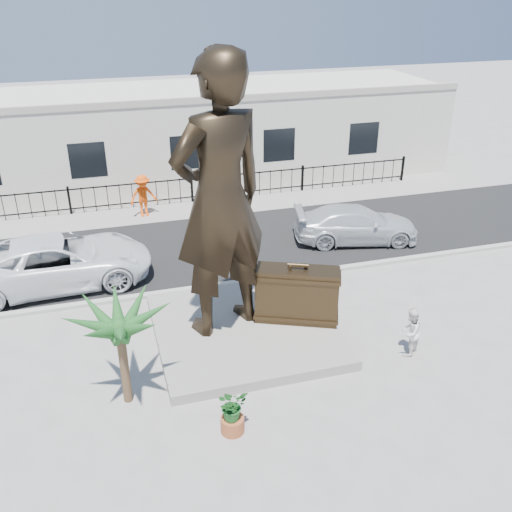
% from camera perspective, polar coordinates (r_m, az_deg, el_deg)
% --- Properties ---
extents(ground, '(100.00, 100.00, 0.00)m').
position_cam_1_polar(ground, '(16.19, 2.00, -10.37)').
color(ground, '#9E9991').
rests_on(ground, ground).
extents(street, '(40.00, 7.00, 0.01)m').
position_cam_1_polar(street, '(22.86, -4.19, 1.29)').
color(street, black).
rests_on(street, ground).
extents(curb, '(40.00, 0.25, 0.12)m').
position_cam_1_polar(curb, '(19.79, -2.01, -2.71)').
color(curb, '#A5A399').
rests_on(curb, ground).
extents(far_sidewalk, '(40.00, 2.50, 0.02)m').
position_cam_1_polar(far_sidewalk, '(26.47, -6.05, 4.84)').
color(far_sidewalk, '#9E9991').
rests_on(far_sidewalk, ground).
extents(plinth, '(5.20, 5.20, 0.30)m').
position_cam_1_polar(plinth, '(17.16, -1.15, -7.37)').
color(plinth, gray).
rests_on(plinth, ground).
extents(fence, '(22.00, 0.10, 1.20)m').
position_cam_1_polar(fence, '(27.00, -6.43, 6.60)').
color(fence, black).
rests_on(fence, ground).
extents(building, '(28.00, 7.00, 4.40)m').
position_cam_1_polar(building, '(30.51, -8.03, 11.98)').
color(building, silver).
rests_on(building, ground).
extents(statue, '(3.36, 2.78, 7.90)m').
position_cam_1_polar(statue, '(15.38, -3.66, 5.65)').
color(statue, black).
rests_on(statue, plinth).
extents(suitcase, '(2.53, 1.68, 1.71)m').
position_cam_1_polar(suitcase, '(16.96, 4.12, -3.88)').
color(suitcase, '#332515').
rests_on(suitcase, plinth).
extents(tourist, '(0.90, 0.88, 1.47)m').
position_cam_1_polar(tourist, '(16.58, 15.16, -7.34)').
color(tourist, white).
rests_on(tourist, ground).
extents(car_white, '(6.40, 3.23, 1.74)m').
position_cam_1_polar(car_white, '(20.58, -19.15, -0.50)').
color(car_white, white).
rests_on(car_white, street).
extents(car_silver, '(5.22, 3.00, 1.42)m').
position_cam_1_polar(car_silver, '(23.09, 10.01, 3.15)').
color(car_silver, silver).
rests_on(car_silver, street).
extents(worker, '(1.34, 0.96, 1.88)m').
position_cam_1_polar(worker, '(25.56, -11.21, 5.94)').
color(worker, '#FE530D').
rests_on(worker, far_sidewalk).
extents(palm_tree, '(1.80, 1.80, 3.20)m').
position_cam_1_polar(palm_tree, '(15.24, -12.63, -13.87)').
color(palm_tree, '#1C4E1D').
rests_on(palm_tree, ground).
extents(planter, '(0.56, 0.56, 0.40)m').
position_cam_1_polar(planter, '(13.95, -2.37, -16.49)').
color(planter, '#A0502A').
rests_on(planter, ground).
extents(shrub, '(0.87, 0.82, 0.77)m').
position_cam_1_polar(shrub, '(13.56, -2.42, -14.69)').
color(shrub, '#1D5A20').
rests_on(shrub, planter).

